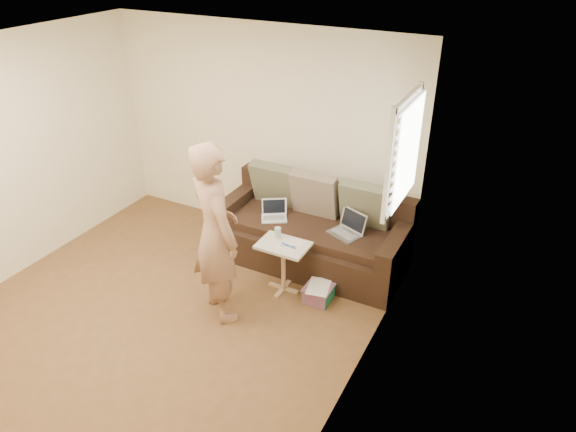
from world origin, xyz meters
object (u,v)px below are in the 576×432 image
object	(u,v)px
drinking_glass	(278,233)
striped_box	(318,293)
laptop_silver	(344,235)
person	(216,233)
side_table	(283,267)
sofa	(311,231)
laptop_white	(274,219)

from	to	relation	value
drinking_glass	striped_box	xyz separation A→B (m)	(0.54, -0.10, -0.55)
laptop_silver	striped_box	world-z (taller)	laptop_silver
person	drinking_glass	distance (m)	0.82
side_table	drinking_glass	size ratio (longest dim) A/B	4.87
drinking_glass	laptop_silver	bearing A→B (deg)	39.81
striped_box	person	bearing A→B (deg)	-143.43
drinking_glass	striped_box	size ratio (longest dim) A/B	0.42
drinking_glass	person	bearing A→B (deg)	-112.30
laptop_silver	side_table	distance (m)	0.77
sofa	side_table	world-z (taller)	sofa
drinking_glass	striped_box	world-z (taller)	drinking_glass
laptop_white	striped_box	size ratio (longest dim) A/B	1.01
laptop_white	drinking_glass	world-z (taller)	drinking_glass
laptop_white	side_table	distance (m)	0.69
laptop_white	side_table	size ratio (longest dim) A/B	0.50
side_table	striped_box	world-z (taller)	side_table
person	laptop_silver	bearing A→B (deg)	-93.56
laptop_silver	side_table	bearing A→B (deg)	-106.66
side_table	drinking_glass	bearing A→B (deg)	141.29
laptop_silver	sofa	bearing A→B (deg)	-164.85
person	side_table	bearing A→B (deg)	-90.57
sofa	side_table	size ratio (longest dim) A/B	3.77
side_table	drinking_glass	world-z (taller)	drinking_glass
laptop_silver	drinking_glass	size ratio (longest dim) A/B	2.93
side_table	sofa	bearing A→B (deg)	87.47
laptop_silver	laptop_white	world-z (taller)	laptop_silver
laptop_silver	person	world-z (taller)	person
laptop_silver	drinking_glass	bearing A→B (deg)	-117.76
sofa	side_table	bearing A→B (deg)	-92.53
sofa	drinking_glass	distance (m)	0.59
person	drinking_glass	world-z (taller)	person
laptop_silver	laptop_white	distance (m)	0.86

